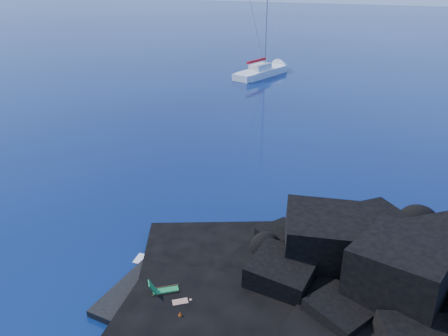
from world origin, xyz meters
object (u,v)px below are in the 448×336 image
object	(u,v)px
sailboat	(262,76)
marker_cone	(180,316)
sunbather	(180,303)
deck_chair	(165,287)

from	to	relation	value
sailboat	marker_cone	size ratio (longest dim) A/B	29.16
sailboat	sunbather	bearing A→B (deg)	-58.86
sailboat	sunbather	size ratio (longest dim) A/B	8.98
sailboat	sunbather	xyz separation A→B (m)	(10.04, -49.37, 0.53)
deck_chair	sunbather	bearing A→B (deg)	-59.00
sunbather	marker_cone	bearing A→B (deg)	-98.99
deck_chair	marker_cone	size ratio (longest dim) A/B	2.79
deck_chair	marker_cone	bearing A→B (deg)	-77.02
deck_chair	sailboat	bearing A→B (deg)	66.06
sunbather	sailboat	bearing A→B (deg)	66.63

